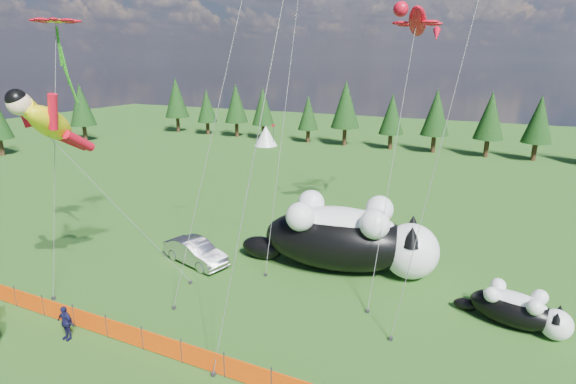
% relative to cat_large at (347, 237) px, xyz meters
% --- Properties ---
extents(ground, '(160.00, 160.00, 0.00)m').
position_rel_cat_large_xyz_m(ground, '(-4.25, -7.82, -1.97)').
color(ground, '#0D3509').
rests_on(ground, ground).
extents(safety_fence, '(22.06, 0.06, 1.10)m').
position_rel_cat_large_xyz_m(safety_fence, '(-4.25, -10.82, -1.47)').
color(safety_fence, '#262626').
rests_on(safety_fence, ground).
extents(tree_line, '(90.00, 4.00, 8.00)m').
position_rel_cat_large_xyz_m(tree_line, '(-4.25, 37.18, 2.03)').
color(tree_line, black).
rests_on(tree_line, ground).
extents(festival_tents, '(50.00, 3.20, 2.80)m').
position_rel_cat_large_xyz_m(festival_tents, '(6.75, 32.18, -0.57)').
color(festival_tents, white).
rests_on(festival_tents, ground).
extents(cat_large, '(11.48, 5.27, 4.16)m').
position_rel_cat_large_xyz_m(cat_large, '(0.00, 0.00, 0.00)').
color(cat_large, black).
rests_on(cat_large, ground).
extents(cat_small, '(4.95, 2.53, 1.81)m').
position_rel_cat_large_xyz_m(cat_small, '(8.80, -2.31, -1.12)').
color(cat_small, black).
rests_on(cat_small, ground).
extents(car, '(4.61, 2.63, 1.44)m').
position_rel_cat_large_xyz_m(car, '(-8.26, -3.09, -1.26)').
color(car, silver).
rests_on(car, ground).
extents(spectator_c, '(0.92, 0.47, 1.56)m').
position_rel_cat_large_xyz_m(spectator_c, '(-8.75, -11.63, -1.19)').
color(spectator_c, '#16163D').
rests_on(spectator_c, ground).
extents(superhero_kite, '(7.42, 6.13, 11.46)m').
position_rel_cat_large_xyz_m(superhero_kite, '(-11.72, -8.70, 6.79)').
color(superhero_kite, yellow).
rests_on(superhero_kite, ground).
extents(gecko_kite, '(3.63, 14.03, 17.49)m').
position_rel_cat_large_xyz_m(gecko_kite, '(1.80, 6.82, 11.82)').
color(gecko_kite, red).
rests_on(gecko_kite, ground).
extents(flower_kite, '(2.80, 4.86, 13.84)m').
position_rel_cat_large_xyz_m(flower_kite, '(-13.67, -6.11, 11.31)').
color(flower_kite, red).
rests_on(flower_kite, ground).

